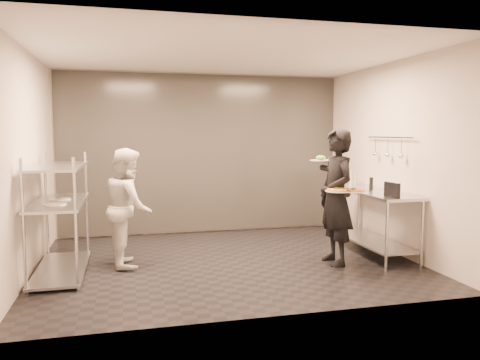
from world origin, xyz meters
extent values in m
cube|color=black|center=(0.00, 0.00, 0.00)|extent=(5.00, 4.00, 0.00)
cube|color=silver|center=(0.00, 0.00, 2.80)|extent=(5.00, 4.00, 0.00)
cube|color=beige|center=(0.00, 2.00, 1.40)|extent=(5.00, 0.00, 2.80)
cube|color=beige|center=(0.00, -2.00, 1.40)|extent=(5.00, 0.00, 2.80)
cube|color=beige|center=(-2.50, 0.00, 1.40)|extent=(0.00, 4.00, 2.80)
cube|color=beige|center=(2.50, 0.00, 1.40)|extent=(0.00, 4.00, 2.80)
cube|color=white|center=(0.00, 1.97, 1.40)|extent=(4.90, 0.04, 2.74)
cylinder|color=#B9BBC0|center=(-2.42, -0.77, 0.75)|extent=(0.04, 0.04, 1.50)
cylinder|color=#B9BBC0|center=(-2.42, 0.77, 0.75)|extent=(0.04, 0.04, 1.50)
cylinder|color=#B9BBC0|center=(-1.88, -0.77, 0.75)|extent=(0.04, 0.04, 1.50)
cylinder|color=#B9BBC0|center=(-1.88, 0.77, 0.75)|extent=(0.04, 0.04, 1.50)
cube|color=#A7ABB1|center=(-2.15, 0.00, 0.05)|extent=(0.60, 1.60, 0.03)
cube|color=#A7ABB1|center=(-2.15, 0.00, 0.90)|extent=(0.60, 1.60, 0.03)
cube|color=#A7ABB1|center=(-2.15, 0.00, 1.35)|extent=(0.60, 1.60, 0.03)
cylinder|color=white|center=(-2.15, -0.35, 0.93)|extent=(0.26, 0.26, 0.01)
cylinder|color=white|center=(-2.15, 0.10, 0.93)|extent=(0.26, 0.26, 0.01)
cylinder|color=#B9BBC0|center=(1.92, -0.86, 0.45)|extent=(0.04, 0.04, 0.90)
cylinder|color=#B9BBC0|center=(1.92, 0.86, 0.45)|extent=(0.04, 0.04, 0.90)
cylinder|color=#B9BBC0|center=(2.44, -0.86, 0.45)|extent=(0.04, 0.04, 0.90)
cylinder|color=#B9BBC0|center=(2.44, 0.86, 0.45)|extent=(0.04, 0.04, 0.90)
cube|color=#A7ABB1|center=(2.18, 0.00, 0.18)|extent=(0.57, 1.71, 0.03)
cube|color=#A7ABB1|center=(2.18, 0.00, 0.90)|extent=(0.60, 1.80, 0.04)
cylinder|color=#B9BBC0|center=(2.44, 0.00, 1.70)|extent=(0.02, 1.20, 0.02)
cylinder|color=#B9BBC0|center=(2.42, -0.35, 1.57)|extent=(0.01, 0.01, 0.22)
sphere|color=#B9BBC0|center=(2.42, -0.35, 1.44)|extent=(0.07, 0.07, 0.07)
cylinder|color=#B9BBC0|center=(2.42, 0.00, 1.57)|extent=(0.01, 0.01, 0.22)
sphere|color=#B9BBC0|center=(2.42, 0.00, 1.44)|extent=(0.07, 0.07, 0.07)
cylinder|color=#B9BBC0|center=(2.42, 0.35, 1.57)|extent=(0.01, 0.01, 0.22)
sphere|color=#B9BBC0|center=(2.42, 0.35, 1.44)|extent=(0.07, 0.07, 0.07)
imported|color=black|center=(1.40, -0.44, 0.91)|extent=(0.45, 0.67, 1.82)
imported|color=silver|center=(-1.30, 0.18, 0.78)|extent=(0.63, 0.79, 1.57)
cylinder|color=white|center=(1.31, -0.68, 1.02)|extent=(0.33, 0.33, 0.01)
cylinder|color=#B37340|center=(1.31, -0.68, 1.03)|extent=(0.29, 0.29, 0.02)
cylinder|color=#D3541C|center=(1.31, -0.68, 1.04)|extent=(0.26, 0.26, 0.01)
sphere|color=#1F5914|center=(1.31, -0.68, 1.05)|extent=(0.04, 0.04, 0.04)
cylinder|color=white|center=(1.52, -0.67, 1.01)|extent=(0.35, 0.35, 0.01)
cylinder|color=#B37340|center=(1.52, -0.67, 1.02)|extent=(0.31, 0.31, 0.02)
cylinder|color=#D3541C|center=(1.52, -0.67, 1.03)|extent=(0.27, 0.27, 0.01)
sphere|color=#1F5914|center=(1.52, -0.67, 1.04)|extent=(0.04, 0.04, 0.04)
cylinder|color=white|center=(1.28, -0.18, 1.39)|extent=(0.30, 0.30, 0.01)
ellipsoid|color=#286218|center=(1.28, -0.18, 1.42)|extent=(0.13, 0.13, 0.07)
cube|color=black|center=(2.06, -0.72, 1.02)|extent=(0.08, 0.28, 0.20)
cylinder|color=gray|center=(2.10, 0.50, 1.05)|extent=(0.07, 0.07, 0.27)
cylinder|color=gray|center=(2.32, 0.80, 1.01)|extent=(0.05, 0.05, 0.18)
cylinder|color=black|center=(2.20, 0.07, 1.02)|extent=(0.06, 0.06, 0.19)
camera|label=1|loc=(-1.32, -6.15, 1.77)|focal=35.00mm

